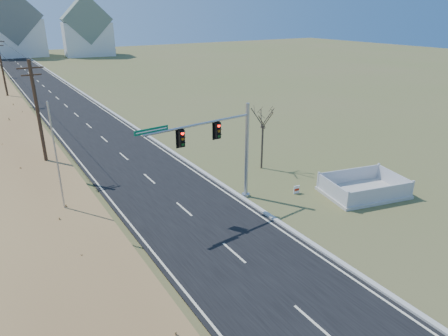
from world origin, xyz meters
TOP-DOWN VIEW (x-y plane):
  - ground at (0.00, 0.00)m, footprint 260.00×260.00m
  - road at (0.00, 50.00)m, footprint 8.00×180.00m
  - curb at (4.15, 50.00)m, footprint 0.30×180.00m
  - utility_pole_near at (-6.50, 15.00)m, footprint 1.80×0.26m
  - utility_pole_mid at (-6.50, 45.00)m, footprint 1.80×0.26m
  - condo_n at (2.00, 112.00)m, footprint 15.27×10.20m
  - condo_ne at (20.00, 104.00)m, footprint 14.12×10.51m
  - traffic_signal_mast at (2.83, 3.38)m, footprint 8.34×1.17m
  - fence_enclosure at (12.00, -0.57)m, footprint 6.27×4.93m
  - open_sign at (7.98, 2.00)m, footprint 0.48×0.12m
  - flagpole at (-7.00, 5.82)m, footprint 0.35×0.35m
  - bare_tree at (8.85, 7.32)m, footprint 2.07×2.07m

SIDE VIEW (x-z plane):
  - ground at x=0.00m, z-range 0.00..0.00m
  - road at x=0.00m, z-range 0.00..0.06m
  - curb at x=4.15m, z-range 0.00..0.18m
  - fence_enclosure at x=12.00m, z-range -0.37..0.90m
  - open_sign at x=7.98m, z-range 0.02..0.61m
  - flagpole at x=-7.00m, z-range -0.78..6.93m
  - traffic_signal_mast at x=2.83m, z-range 0.81..7.48m
  - bare_tree at x=8.85m, z-range 1.68..7.17m
  - utility_pole_near at x=-6.50m, z-range 0.18..9.18m
  - utility_pole_mid at x=-6.50m, z-range 0.18..9.18m
  - condo_ne at x=20.00m, z-range -1.42..15.10m
  - condo_n at x=2.00m, z-range -1.66..16.88m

